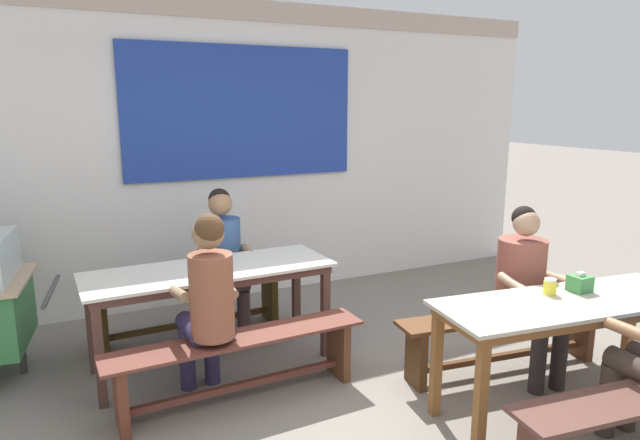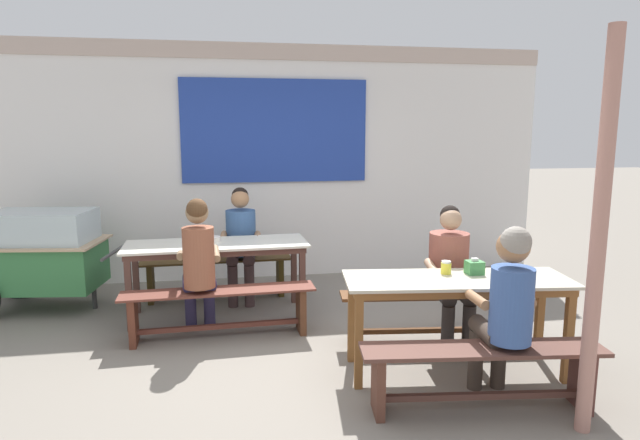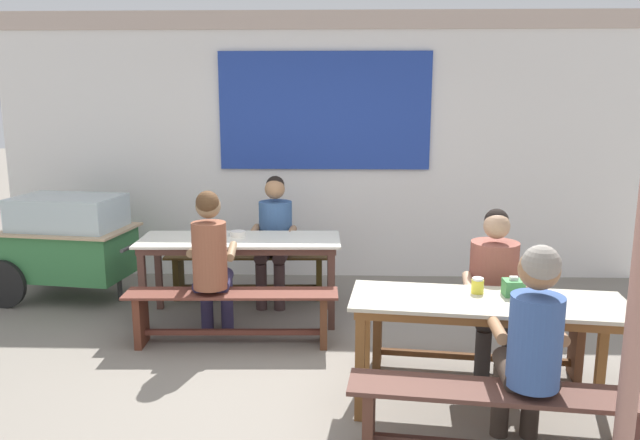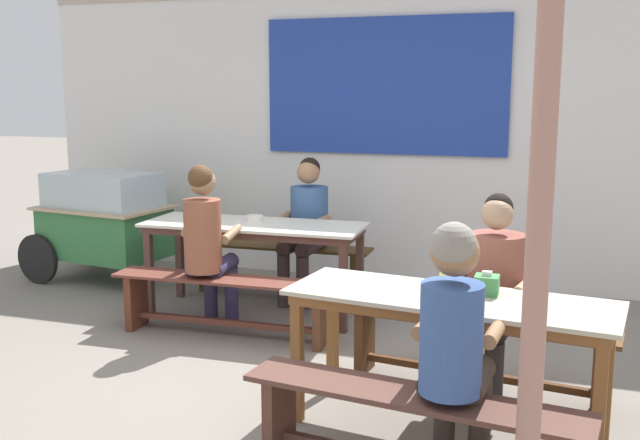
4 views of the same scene
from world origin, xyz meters
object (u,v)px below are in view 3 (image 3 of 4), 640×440
(bench_near_back, at_px, (475,331))
(tissue_box, at_px, (513,287))
(food_cart, at_px, (69,239))
(person_center_facing, at_px, (275,231))
(bench_near_front, at_px, (496,414))
(soup_bowl, at_px, (238,234))
(person_near_front, at_px, (532,338))
(bench_far_back, at_px, (249,269))
(person_right_near_table, at_px, (494,284))
(dining_table_far, at_px, (240,247))
(bench_far_front, at_px, (232,310))
(condiment_jar, at_px, (478,286))
(dining_table_near, at_px, (487,312))
(person_left_back_turned, at_px, (211,257))

(bench_near_back, relative_size, tissue_box, 13.35)
(food_cart, relative_size, person_center_facing, 1.27)
(bench_near_front, xyz_separation_m, soup_bowl, (-1.83, 2.36, 0.49))
(food_cart, relative_size, person_near_front, 1.25)
(person_near_front, bearing_deg, bench_near_front, -164.57)
(bench_far_back, xyz_separation_m, person_center_facing, (0.28, -0.06, 0.42))
(tissue_box, bearing_deg, person_right_near_table, 90.97)
(bench_near_front, distance_m, person_center_facing, 3.25)
(person_near_front, height_order, tissue_box, person_near_front)
(dining_table_far, relative_size, bench_near_front, 1.10)
(soup_bowl, bearing_deg, bench_near_front, -52.20)
(bench_near_back, distance_m, food_cart, 4.13)
(bench_far_front, height_order, bench_near_front, same)
(person_center_facing, distance_m, condiment_jar, 2.62)
(bench_far_back, height_order, person_center_facing, person_center_facing)
(tissue_box, relative_size, condiment_jar, 1.23)
(dining_table_near, height_order, bench_far_back, dining_table_near)
(bench_far_front, distance_m, person_right_near_table, 2.14)
(bench_near_back, height_order, person_left_back_turned, person_left_back_turned)
(dining_table_far, bearing_deg, person_center_facing, 64.74)
(bench_far_back, height_order, bench_near_front, same)
(person_left_back_turned, bearing_deg, bench_near_back, -13.43)
(person_center_facing, distance_m, tissue_box, 2.79)
(bench_near_front, distance_m, person_right_near_table, 1.24)
(bench_far_front, relative_size, person_left_back_turned, 1.35)
(soup_bowl, bearing_deg, tissue_box, -38.43)
(person_left_back_turned, relative_size, soup_bowl, 9.08)
(bench_far_back, xyz_separation_m, condiment_jar, (1.86, -2.15, 0.53))
(person_right_near_table, distance_m, soup_bowl, 2.41)
(dining_table_far, relative_size, bench_far_front, 1.04)
(bench_far_back, bearing_deg, soup_bowl, -91.19)
(person_right_near_table, distance_m, condiment_jar, 0.47)
(bench_far_back, xyz_separation_m, bench_near_back, (1.97, -1.67, 0.01))
(person_near_front, bearing_deg, food_cart, 144.17)
(bench_near_back, bearing_deg, food_cart, 157.28)
(person_left_back_turned, bearing_deg, bench_near_front, -41.48)
(dining_table_far, xyz_separation_m, soup_bowl, (-0.03, 0.08, 0.10))
(person_left_back_turned, height_order, tissue_box, person_left_back_turned)
(person_left_back_turned, height_order, soup_bowl, person_left_back_turned)
(bench_far_back, distance_m, tissue_box, 3.07)
(person_right_near_table, xyz_separation_m, tissue_box, (0.01, -0.44, 0.12))
(dining_table_near, distance_m, person_near_front, 0.58)
(dining_table_far, distance_m, person_right_near_table, 2.34)
(person_center_facing, height_order, soup_bowl, person_center_facing)
(dining_table_near, relative_size, bench_far_front, 1.02)
(dining_table_near, distance_m, bench_near_back, 0.72)
(bench_far_front, xyz_separation_m, bench_near_back, (1.93, -0.43, 0.01))
(dining_table_near, distance_m, person_left_back_turned, 2.32)
(dining_table_far, relative_size, person_near_front, 1.43)
(dining_table_far, bearing_deg, food_cart, 163.77)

